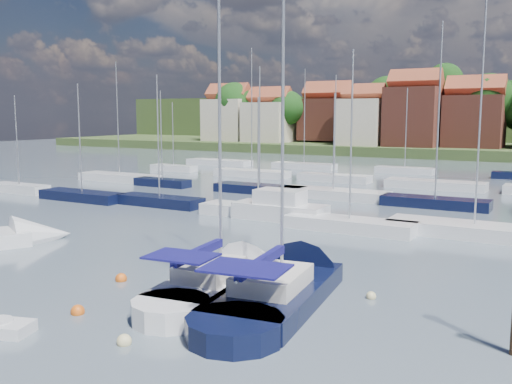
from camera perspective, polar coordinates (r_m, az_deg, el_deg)
The scene contains 8 objects.
ground at distance 59.21m, azimuth 15.95°, elevation -0.03°, with size 260.00×260.00×0.00m, color #404D57.
sailboat_centre at distance 26.40m, azimuth -2.64°, elevation -8.54°, with size 4.30×11.81×15.69m.
sailboat_navy at distance 25.57m, azimuth 3.52°, elevation -9.11°, with size 5.16×13.58×18.25m.
buoy_c at distance 23.90m, azimuth -17.39°, elevation -11.56°, with size 0.54×0.54×0.54m, color #D85914.
buoy_d at distance 20.59m, azimuth -13.04°, elevation -14.61°, with size 0.51×0.51×0.51m, color beige.
buoy_e at distance 25.11m, azimuth 11.42°, elevation -10.40°, with size 0.42×0.42×0.42m, color beige.
buoy_g at distance 27.82m, azimuth -13.33°, elevation -8.65°, with size 0.55×0.55×0.55m, color #D85914.
marina_field at distance 54.04m, azimuth 16.70°, elevation -0.33°, with size 79.62×41.41×15.93m.
Camera 1 is at (13.71, -17.07, 7.79)m, focal length 40.00 mm.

